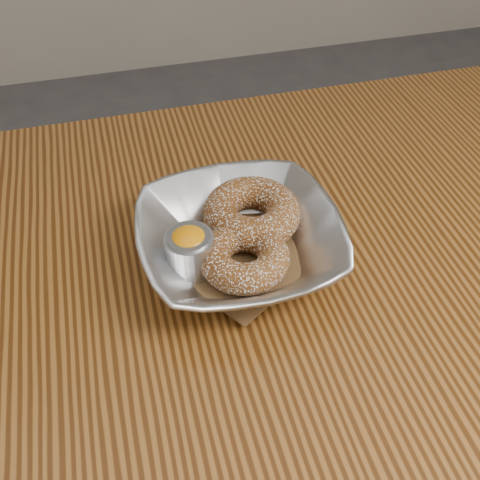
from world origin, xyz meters
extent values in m
cube|color=brown|center=(0.00, 0.00, 0.73)|extent=(1.20, 0.80, 0.04)
cube|color=#46250A|center=(0.54, 0.34, 0.35)|extent=(0.06, 0.06, 0.71)
imported|color=#BABDC2|center=(0.01, 0.06, 0.78)|extent=(0.22, 0.22, 0.05)
cube|color=brown|center=(0.01, 0.06, 0.76)|extent=(0.20, 0.20, 0.00)
torus|color=brown|center=(0.03, 0.10, 0.78)|extent=(0.14, 0.14, 0.04)
torus|color=brown|center=(0.01, 0.04, 0.78)|extent=(0.10, 0.10, 0.03)
cylinder|color=#BABDC2|center=(-0.05, 0.06, 0.78)|extent=(0.05, 0.05, 0.05)
cylinder|color=gray|center=(-0.05, 0.06, 0.79)|extent=(0.05, 0.05, 0.04)
ellipsoid|color=#FF9307|center=(-0.05, 0.06, 0.80)|extent=(0.04, 0.04, 0.03)
camera|label=1|loc=(-0.11, -0.36, 1.21)|focal=42.00mm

